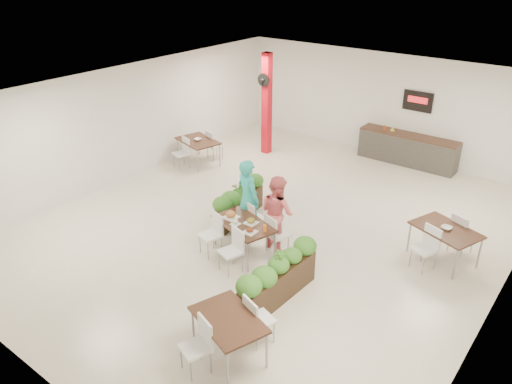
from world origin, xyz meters
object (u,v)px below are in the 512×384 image
at_px(planter_right, 278,278).
at_px(red_column, 267,103).
at_px(main_table, 243,227).
at_px(diner_man, 248,199).
at_px(side_table_b, 445,234).
at_px(planter_left, 239,200).
at_px(side_table_c, 228,325).
at_px(service_counter, 407,148).
at_px(side_table_a, 198,144).
at_px(diner_woman, 277,212).

bearing_deg(planter_right, red_column, 128.18).
bearing_deg(planter_right, main_table, 150.26).
relative_size(diner_man, side_table_b, 1.13).
bearing_deg(planter_left, red_column, 118.25).
bearing_deg(planter_left, main_table, -47.49).
height_order(diner_man, side_table_c, diner_man).
bearing_deg(service_counter, diner_man, -100.67).
bearing_deg(side_table_a, planter_right, -18.66).
xyz_separation_m(red_column, service_counter, (4.00, 1.86, -1.15)).
relative_size(main_table, planter_left, 1.02).
xyz_separation_m(service_counter, planter_left, (-1.85, -5.86, 0.01)).
height_order(service_counter, side_table_a, service_counter).
bearing_deg(planter_left, side_table_b, 15.07).
xyz_separation_m(service_counter, diner_man, (-1.20, -6.35, 0.44)).
xyz_separation_m(service_counter, side_table_a, (-5.10, -3.88, 0.15)).
bearing_deg(diner_man, red_column, -40.98).
xyz_separation_m(service_counter, side_table_b, (2.70, -4.64, 0.15)).
bearing_deg(service_counter, side_table_b, -59.78).
distance_m(red_column, main_table, 6.13).
height_order(diner_woman, side_table_c, diner_woman).
height_order(main_table, side_table_b, same).
xyz_separation_m(side_table_a, side_table_c, (6.02, -5.65, -0.01)).
height_order(red_column, diner_woman, red_column).
xyz_separation_m(planter_left, planter_right, (2.58, -2.02, 0.01)).
distance_m(diner_woman, planter_right, 1.93).
distance_m(planter_left, side_table_a, 3.81).
bearing_deg(diner_woman, side_table_b, -134.04).
bearing_deg(planter_left, planter_right, -38.00).
bearing_deg(red_column, side_table_b, -22.48).
relative_size(planter_left, side_table_c, 1.12).
bearing_deg(planter_left, diner_woman, -18.50).
height_order(red_column, planter_right, red_column).
distance_m(diner_woman, side_table_b, 3.54).
bearing_deg(planter_right, side_table_c, -83.36).
bearing_deg(planter_right, diner_man, 141.55).
relative_size(red_column, side_table_c, 1.92).
xyz_separation_m(red_column, main_table, (3.19, -5.14, -1.01)).
xyz_separation_m(main_table, diner_man, (-0.39, 0.65, 0.30)).
bearing_deg(diner_woman, planter_left, -1.48).
bearing_deg(service_counter, diner_woman, -93.57).
bearing_deg(planter_left, side_table_c, -52.87).
xyz_separation_m(red_column, diner_woman, (3.60, -4.48, -0.79)).
distance_m(main_table, planter_right, 1.78).
height_order(diner_woman, planter_left, diner_woman).
height_order(diner_woman, planter_right, diner_woman).
bearing_deg(diner_man, planter_left, -19.62).
bearing_deg(service_counter, side_table_c, -84.46).
bearing_deg(red_column, service_counter, 25.00).
height_order(planter_left, side_table_c, planter_left).
xyz_separation_m(main_table, diner_woman, (0.41, 0.65, 0.22)).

